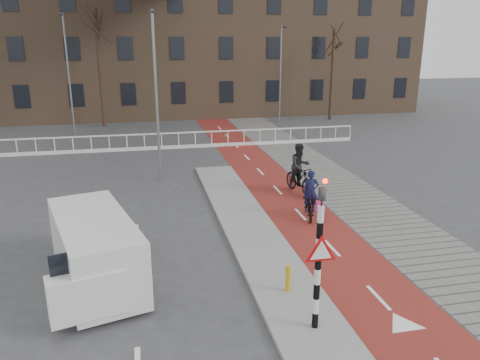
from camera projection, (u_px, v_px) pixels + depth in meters
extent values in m
plane|color=#38383A|center=(309.00, 285.00, 12.50)|extent=(120.00, 120.00, 0.00)
cube|color=maroon|center=(266.00, 177.00, 22.16)|extent=(2.50, 60.00, 0.01)
cube|color=slate|center=(321.00, 174.00, 22.72)|extent=(3.00, 60.00, 0.01)
cube|color=gray|center=(249.00, 228.00, 16.08)|extent=(1.80, 16.00, 0.12)
cylinder|color=black|center=(318.00, 269.00, 10.05)|extent=(0.14, 0.14, 2.88)
imported|color=black|center=(322.00, 187.00, 9.52)|extent=(0.13, 0.16, 0.80)
cylinder|color=#FF0C05|center=(325.00, 181.00, 9.34)|extent=(0.11, 0.02, 0.11)
cylinder|color=#CA930B|center=(288.00, 278.00, 11.87)|extent=(0.12, 0.12, 0.70)
imported|color=black|center=(310.00, 206.00, 17.06)|extent=(1.04, 1.77, 0.88)
imported|color=#131537|center=(311.00, 191.00, 16.90)|extent=(0.64, 0.51, 1.53)
cube|color=#E6208B|center=(320.00, 206.00, 16.55)|extent=(0.28, 0.22, 0.30)
imported|color=black|center=(299.00, 179.00, 19.72)|extent=(1.04, 2.10, 1.22)
imported|color=black|center=(300.00, 166.00, 19.55)|extent=(1.07, 0.92, 1.91)
cube|color=silver|center=(95.00, 249.00, 12.29)|extent=(2.83, 4.67, 1.74)
cube|color=#24831C|center=(60.00, 256.00, 12.14)|extent=(0.75, 2.70, 0.55)
cube|color=#24831C|center=(130.00, 249.00, 12.50)|extent=(0.75, 2.70, 0.55)
cube|color=black|center=(87.00, 267.00, 10.46)|extent=(1.53, 0.46, 0.90)
cylinder|color=black|center=(78.00, 307.00, 10.91)|extent=(0.37, 0.65, 0.61)
cylinder|color=black|center=(140.00, 292.00, 11.56)|extent=(0.37, 0.65, 0.61)
cylinder|color=black|center=(61.00, 257.00, 13.43)|extent=(0.37, 0.65, 0.61)
cylinder|color=black|center=(113.00, 246.00, 14.08)|extent=(0.37, 0.65, 0.61)
cube|color=silver|center=(126.00, 135.00, 27.13)|extent=(28.00, 0.08, 0.08)
cube|color=silver|center=(127.00, 149.00, 27.38)|extent=(28.00, 0.10, 0.20)
cube|color=#7F6047|center=(149.00, 42.00, 40.11)|extent=(46.00, 10.00, 12.00)
cylinder|color=black|center=(100.00, 69.00, 33.91)|extent=(0.28, 0.28, 8.38)
cylinder|color=black|center=(332.00, 75.00, 36.99)|extent=(0.26, 0.26, 7.12)
cylinder|color=slate|center=(156.00, 99.00, 20.67)|extent=(0.12, 0.12, 7.49)
cylinder|color=slate|center=(69.00, 76.00, 30.74)|extent=(0.12, 0.12, 7.87)
cylinder|color=slate|center=(280.00, 75.00, 36.11)|extent=(0.12, 0.12, 7.25)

